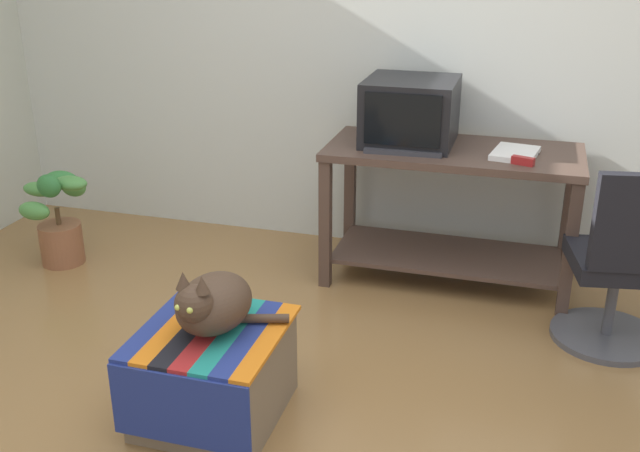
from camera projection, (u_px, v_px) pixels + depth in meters
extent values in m
plane|color=olive|center=(254.00, 434.00, 2.88)|extent=(14.00, 14.00, 0.00)
cube|color=silver|center=(375.00, 29.00, 4.22)|extent=(8.00, 0.10, 2.60)
cube|color=#4C382D|center=(325.00, 225.00, 3.95)|extent=(0.06, 0.06, 0.72)
cube|color=#4C382D|center=(570.00, 251.00, 3.63)|extent=(0.06, 0.06, 0.72)
cube|color=#4C382D|center=(568.00, 214.00, 4.11)|extent=(0.06, 0.06, 0.72)
cube|color=#4C382D|center=(350.00, 193.00, 4.43)|extent=(0.06, 0.06, 0.72)
cube|color=#4C382D|center=(446.00, 255.00, 4.11)|extent=(1.22, 0.53, 0.02)
cube|color=#4C382D|center=(454.00, 152.00, 3.89)|extent=(1.33, 0.62, 0.04)
cube|color=black|center=(409.00, 140.00, 3.99)|extent=(0.33, 0.33, 0.02)
cube|color=black|center=(410.00, 111.00, 3.93)|extent=(0.48, 0.48, 0.34)
cube|color=black|center=(402.00, 120.00, 3.71)|extent=(0.39, 0.01, 0.27)
cube|color=#333338|center=(404.00, 150.00, 3.82)|extent=(0.41, 0.17, 0.02)
cube|color=white|center=(515.00, 153.00, 3.75)|extent=(0.25, 0.31, 0.03)
cube|color=#7A664C|center=(214.00, 374.00, 2.94)|extent=(0.52, 0.54, 0.37)
cube|color=navy|center=(179.00, 411.00, 2.66)|extent=(0.55, 0.01, 0.30)
cube|color=navy|center=(157.00, 324.00, 2.93)|extent=(0.08, 0.59, 0.02)
cube|color=orange|center=(175.00, 327.00, 2.91)|extent=(0.08, 0.59, 0.02)
cube|color=black|center=(193.00, 329.00, 2.89)|extent=(0.08, 0.59, 0.02)
cube|color=#AD2323|center=(211.00, 332.00, 2.86)|extent=(0.08, 0.59, 0.02)
cube|color=#1E897A|center=(230.00, 335.00, 2.84)|extent=(0.08, 0.59, 0.02)
cube|color=navy|center=(249.00, 338.00, 2.82)|extent=(0.08, 0.59, 0.02)
cube|color=orange|center=(268.00, 341.00, 2.80)|extent=(0.08, 0.59, 0.02)
ellipsoid|color=#473323|center=(214.00, 303.00, 2.83)|extent=(0.31, 0.39, 0.22)
sphere|color=#473323|center=(194.00, 304.00, 2.70)|extent=(0.15, 0.15, 0.15)
cylinder|color=#473323|center=(253.00, 319.00, 2.90)|extent=(0.28, 0.12, 0.04)
cone|color=#473323|center=(183.00, 280.00, 2.68)|extent=(0.06, 0.06, 0.07)
cone|color=#473323|center=(202.00, 284.00, 2.65)|extent=(0.06, 0.06, 0.07)
sphere|color=#C6D151|center=(178.00, 308.00, 2.65)|extent=(0.02, 0.02, 0.02)
sphere|color=#C6D151|center=(190.00, 310.00, 2.63)|extent=(0.02, 0.02, 0.02)
cylinder|color=brown|center=(62.00, 243.00, 4.32)|extent=(0.25, 0.25, 0.24)
cylinder|color=brown|center=(58.00, 216.00, 4.26)|extent=(0.03, 0.03, 0.10)
ellipsoid|color=#4C8E42|center=(70.00, 183.00, 4.13)|extent=(0.20, 0.13, 0.08)
ellipsoid|color=#4C8E42|center=(73.00, 186.00, 4.30)|extent=(0.16, 0.08, 0.12)
ellipsoid|color=#38843D|center=(62.00, 180.00, 4.32)|extent=(0.21, 0.12, 0.11)
ellipsoid|color=#4C8E42|center=(39.00, 189.00, 4.27)|extent=(0.20, 0.10, 0.08)
ellipsoid|color=#4C8E42|center=(34.00, 211.00, 4.10)|extent=(0.19, 0.10, 0.10)
ellipsoid|color=#2D7033|center=(49.00, 186.00, 4.05)|extent=(0.14, 0.10, 0.13)
cylinder|color=#4C4C51|center=(606.00, 336.00, 3.55)|extent=(0.52, 0.52, 0.03)
cylinder|color=#4C4C51|center=(611.00, 301.00, 3.48)|extent=(0.05, 0.05, 0.34)
cube|color=black|center=(618.00, 261.00, 3.40)|extent=(0.49, 0.49, 0.08)
cube|color=black|center=(639.00, 224.00, 3.13)|extent=(0.38, 0.12, 0.44)
cube|color=#A31E1E|center=(523.00, 161.00, 3.61)|extent=(0.12, 0.07, 0.04)
cylinder|color=black|center=(527.00, 151.00, 3.82)|extent=(0.13, 0.07, 0.01)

